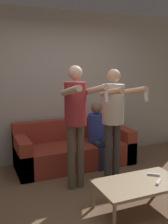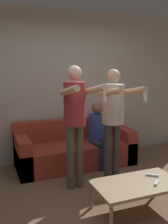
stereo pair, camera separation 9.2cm
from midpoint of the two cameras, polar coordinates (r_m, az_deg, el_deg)
The scene contains 9 objects.
ground_plane at distance 3.47m, azimuth 4.16°, elevation -20.14°, with size 14.00×14.00×0.00m, color brown.
wall_back at distance 4.80m, azimuth -6.24°, elevation 5.47°, with size 6.40×0.06×2.70m.
couch at distance 4.67m, azimuth -2.68°, elevation -8.23°, with size 2.03×0.80×0.77m.
person_standing_left at distance 3.58m, azimuth -2.47°, elevation -0.35°, with size 0.42×0.75×1.74m.
person_standing_right at distance 3.83m, azimuth 5.80°, elevation -0.12°, with size 0.44×0.72×1.69m.
person_seated at distance 4.56m, azimuth 2.46°, elevation -4.33°, with size 0.29×0.52×1.11m.
coffee_table at distance 3.33m, azimuth 11.18°, elevation -15.29°, with size 1.06×0.60×0.36m.
remote_near at distance 3.35m, azimuth 15.13°, elevation -14.47°, with size 0.14×0.12×0.02m.
remote_far at distance 3.54m, azimuth 14.21°, elevation -13.03°, with size 0.14×0.12×0.02m.
Camera 1 is at (-1.42, -2.63, 1.77)m, focal length 42.00 mm.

